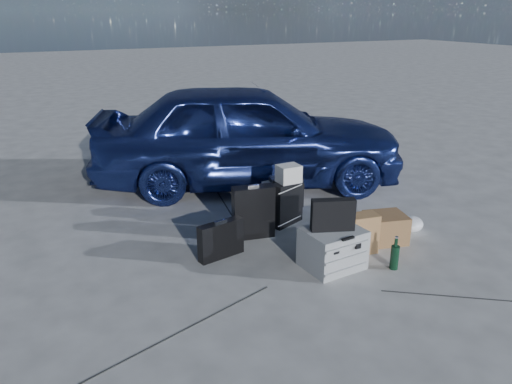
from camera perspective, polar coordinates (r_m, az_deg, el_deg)
ground at (r=5.14m, az=6.72°, el=-7.92°), size 60.00×60.00×0.00m
car at (r=7.15m, az=-0.91°, el=6.62°), size 4.66×3.14×1.47m
pelican_case at (r=4.99m, az=8.74°, el=-6.37°), size 0.59×0.49×0.40m
laptop_bag at (r=4.83m, az=8.79°, el=-2.60°), size 0.43×0.25×0.31m
briefcase at (r=5.13m, az=-4.04°, el=-5.46°), size 0.51×0.21×0.39m
suitcase_left at (r=5.53m, az=-0.31°, el=-2.30°), size 0.48×0.24×0.59m
suitcase_right at (r=5.89m, az=3.52°, el=-1.25°), size 0.47×0.32×0.53m
white_carton at (r=5.76m, az=3.75°, el=2.10°), size 0.26×0.21×0.20m
duffel_bag at (r=6.29m, az=2.75°, el=-0.84°), size 0.69×0.48×0.32m
flat_box_white at (r=6.24m, az=2.79°, el=0.87°), size 0.41×0.33×0.07m
flat_box_black at (r=6.23m, az=2.87°, el=1.43°), size 0.30×0.25×0.06m
kraft_bag at (r=5.33m, az=12.00°, el=-4.66°), size 0.34×0.24×0.42m
cardboard_box at (r=5.66m, az=14.56°, el=-3.99°), size 0.49×0.46×0.31m
plastic_bag at (r=6.01m, az=17.27°, el=-3.53°), size 0.40×0.38×0.18m
messenger_bag at (r=5.26m, az=6.79°, el=-5.71°), size 0.37×0.17×0.25m
green_bottle at (r=5.09m, az=15.60°, el=-6.77°), size 0.11×0.11×0.33m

